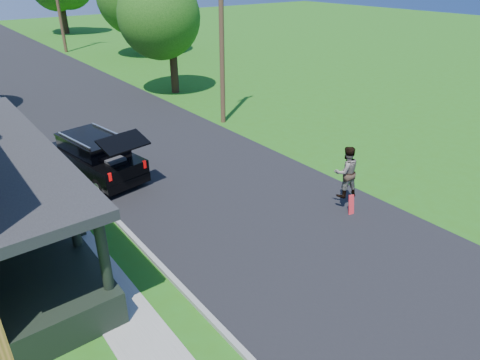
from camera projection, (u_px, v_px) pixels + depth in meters
ground at (325, 255)px, 12.36m from camera, size 140.00×140.00×0.00m
street at (83, 100)px, 26.51m from camera, size 8.00×120.00×0.02m
curb at (12, 112)px, 24.30m from camera, size 0.15×120.00×0.12m
black_suv at (97, 157)px, 16.60m from camera, size 2.48×4.92×2.19m
skateboarder at (346, 172)px, 14.17m from camera, size 1.04×0.92×1.79m
skateboard at (351, 207)px, 14.32m from camera, size 0.35×0.29×0.79m
tree_right_near at (170, 16)px, 26.06m from camera, size 5.88×6.05×7.26m
utility_pole_near at (222, 29)px, 20.69m from camera, size 1.52×0.52×9.20m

